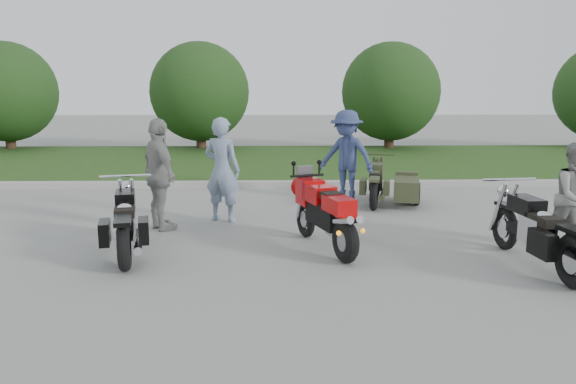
{
  "coord_description": "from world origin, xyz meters",
  "views": [
    {
      "loc": [
        -0.23,
        -7.35,
        2.43
      ],
      "look_at": [
        -0.05,
        1.19,
        0.8
      ],
      "focal_mm": 35.0,
      "sensor_mm": 36.0,
      "label": 1
    }
  ],
  "objects_px": {
    "person_stripe": "(222,170)",
    "sportbike_red": "(325,212)",
    "person_denim": "(346,156)",
    "cruiser_sidecar": "(394,187)",
    "cruiser_right": "(541,236)",
    "person_grey": "(576,197)",
    "person_back": "(160,175)",
    "cruiser_left": "(126,225)"
  },
  "relations": [
    {
      "from": "cruiser_left",
      "to": "cruiser_sidecar",
      "type": "xyz_separation_m",
      "value": [
        4.58,
        3.44,
        -0.07
      ]
    },
    {
      "from": "person_back",
      "to": "person_stripe",
      "type": "bearing_deg",
      "value": -91.65
    },
    {
      "from": "sportbike_red",
      "to": "cruiser_sidecar",
      "type": "relative_size",
      "value": 0.98
    },
    {
      "from": "sportbike_red",
      "to": "person_stripe",
      "type": "relative_size",
      "value": 1.06
    },
    {
      "from": "sportbike_red",
      "to": "person_stripe",
      "type": "distance_m",
      "value": 2.54
    },
    {
      "from": "cruiser_left",
      "to": "person_stripe",
      "type": "xyz_separation_m",
      "value": [
        1.2,
        2.08,
        0.5
      ]
    },
    {
      "from": "cruiser_right",
      "to": "person_denim",
      "type": "xyz_separation_m",
      "value": [
        -2.04,
        4.58,
        0.5
      ]
    },
    {
      "from": "person_grey",
      "to": "cruiser_sidecar",
      "type": "bearing_deg",
      "value": 109.33
    },
    {
      "from": "person_stripe",
      "to": "person_back",
      "type": "relative_size",
      "value": 0.99
    },
    {
      "from": "cruiser_sidecar",
      "to": "person_denim",
      "type": "height_order",
      "value": "person_denim"
    },
    {
      "from": "person_stripe",
      "to": "sportbike_red",
      "type": "bearing_deg",
      "value": 156.14
    },
    {
      "from": "person_stripe",
      "to": "person_denim",
      "type": "distance_m",
      "value": 3.01
    },
    {
      "from": "cruiser_right",
      "to": "person_back",
      "type": "height_order",
      "value": "person_back"
    },
    {
      "from": "cruiser_sidecar",
      "to": "person_stripe",
      "type": "height_order",
      "value": "person_stripe"
    },
    {
      "from": "person_grey",
      "to": "person_back",
      "type": "xyz_separation_m",
      "value": [
        -6.4,
        1.32,
        0.14
      ]
    },
    {
      "from": "cruiser_sidecar",
      "to": "person_denim",
      "type": "distance_m",
      "value": 1.18
    },
    {
      "from": "cruiser_left",
      "to": "person_denim",
      "type": "height_order",
      "value": "person_denim"
    },
    {
      "from": "sportbike_red",
      "to": "cruiser_sidecar",
      "type": "height_order",
      "value": "sportbike_red"
    },
    {
      "from": "person_back",
      "to": "sportbike_red",
      "type": "bearing_deg",
      "value": -148.15
    },
    {
      "from": "person_denim",
      "to": "cruiser_sidecar",
      "type": "bearing_deg",
      "value": 8.99
    },
    {
      "from": "sportbike_red",
      "to": "cruiser_right",
      "type": "height_order",
      "value": "sportbike_red"
    },
    {
      "from": "sportbike_red",
      "to": "person_grey",
      "type": "relative_size",
      "value": 1.24
    },
    {
      "from": "sportbike_red",
      "to": "person_back",
      "type": "relative_size",
      "value": 1.05
    },
    {
      "from": "sportbike_red",
      "to": "person_denim",
      "type": "distance_m",
      "value": 3.7
    },
    {
      "from": "cruiser_sidecar",
      "to": "person_stripe",
      "type": "xyz_separation_m",
      "value": [
        -3.39,
        -1.36,
        0.57
      ]
    },
    {
      "from": "person_stripe",
      "to": "person_denim",
      "type": "xyz_separation_m",
      "value": [
        2.45,
        1.75,
        0.02
      ]
    },
    {
      "from": "cruiser_left",
      "to": "cruiser_right",
      "type": "relative_size",
      "value": 0.95
    },
    {
      "from": "cruiser_left",
      "to": "person_back",
      "type": "relative_size",
      "value": 1.18
    },
    {
      "from": "cruiser_sidecar",
      "to": "cruiser_right",
      "type": "bearing_deg",
      "value": -62.56
    },
    {
      "from": "cruiser_sidecar",
      "to": "person_denim",
      "type": "relative_size",
      "value": 1.06
    },
    {
      "from": "person_denim",
      "to": "cruiser_left",
      "type": "bearing_deg",
      "value": -102.19
    },
    {
      "from": "cruiser_right",
      "to": "person_denim",
      "type": "height_order",
      "value": "person_denim"
    },
    {
      "from": "person_grey",
      "to": "person_denim",
      "type": "xyz_separation_m",
      "value": [
        -2.96,
        3.67,
        0.16
      ]
    },
    {
      "from": "person_back",
      "to": "person_denim",
      "type": "bearing_deg",
      "value": -88.77
    },
    {
      "from": "cruiser_left",
      "to": "cruiser_right",
      "type": "bearing_deg",
      "value": -20.21
    },
    {
      "from": "cruiser_sidecar",
      "to": "person_denim",
      "type": "xyz_separation_m",
      "value": [
        -0.94,
        0.39,
        0.59
      ]
    },
    {
      "from": "person_denim",
      "to": "person_stripe",
      "type": "bearing_deg",
      "value": -113.06
    },
    {
      "from": "person_denim",
      "to": "cruiser_right",
      "type": "bearing_deg",
      "value": -34.58
    },
    {
      "from": "cruiser_left",
      "to": "person_grey",
      "type": "bearing_deg",
      "value": -11.37
    },
    {
      "from": "cruiser_right",
      "to": "person_grey",
      "type": "bearing_deg",
      "value": 38.73
    },
    {
      "from": "cruiser_right",
      "to": "person_grey",
      "type": "relative_size",
      "value": 1.46
    },
    {
      "from": "person_grey",
      "to": "person_back",
      "type": "relative_size",
      "value": 0.85
    }
  ]
}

